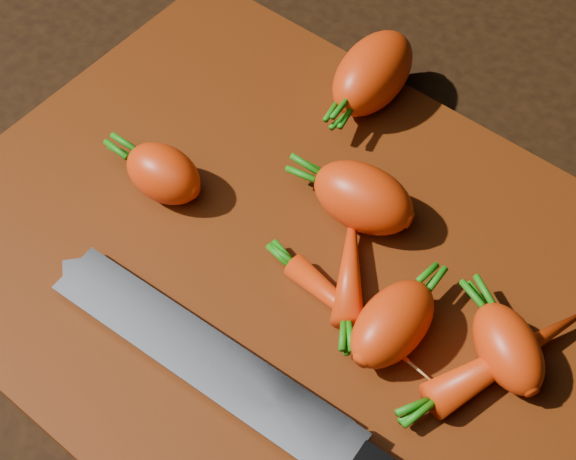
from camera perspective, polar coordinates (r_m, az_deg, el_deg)
The scene contains 11 objects.
ground at distance 0.61m, azimuth -0.59°, elevation -2.45°, with size 2.00×2.00×0.01m, color black.
cutting_board at distance 0.60m, azimuth -0.60°, elevation -1.90°, with size 0.50×0.40×0.01m, color #6E2A0A.
carrot_0 at distance 0.61m, azimuth -8.85°, elevation 3.99°, with size 0.06×0.04×0.04m, color #F03E10.
carrot_1 at distance 0.67m, azimuth 6.06°, elevation 11.05°, with size 0.09×0.05×0.05m, color #F03E10.
carrot_2 at distance 0.54m, azimuth 7.46°, elevation -6.62°, with size 0.07×0.04×0.04m, color #F03E10.
carrot_3 at distance 0.59m, azimuth 5.36°, elevation 2.31°, with size 0.08×0.05×0.05m, color #F03E10.
carrot_4 at distance 0.55m, azimuth 15.37°, elevation -8.11°, with size 0.07×0.04×0.04m, color #F03E10.
carrot_5 at distance 0.56m, azimuth 15.32°, elevation -8.74°, with size 0.12×0.03×0.03m, color #F03E10.
carrot_6 at distance 0.56m, azimuth 4.32°, elevation -5.76°, with size 0.11×0.02×0.02m, color #F03E10.
carrot_7 at distance 0.57m, azimuth 4.44°, elevation -2.56°, with size 0.09×0.02×0.02m, color #F03E10.
knife at distance 0.54m, azimuth -4.72°, elevation -9.86°, with size 0.37×0.05×0.02m.
Camera 1 is at (0.20, -0.24, 0.51)m, focal length 50.00 mm.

